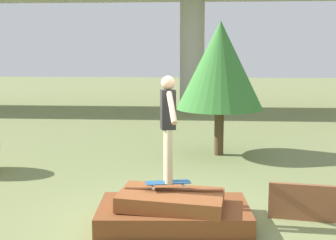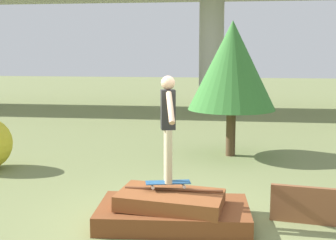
% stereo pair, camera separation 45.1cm
% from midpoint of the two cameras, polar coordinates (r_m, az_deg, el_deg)
% --- Properties ---
extents(ground_plane, '(80.00, 80.00, 0.00)m').
position_cam_midpoint_polar(ground_plane, '(7.79, 2.37, -12.49)').
color(ground_plane, olive).
extents(scrap_pile, '(2.51, 1.55, 0.59)m').
position_cam_midpoint_polar(scrap_pile, '(7.68, 2.30, -10.97)').
color(scrap_pile, brown).
rests_on(scrap_pile, ground_plane).
extents(scrap_plank_loose, '(1.09, 0.27, 0.61)m').
position_cam_midpoint_polar(scrap_plank_loose, '(8.07, 17.88, -9.83)').
color(scrap_plank_loose, brown).
rests_on(scrap_plank_loose, ground_plane).
extents(skateboard, '(0.75, 0.39, 0.09)m').
position_cam_midpoint_polar(skateboard, '(7.62, 1.71, -7.67)').
color(skateboard, '#23517F').
rests_on(skateboard, scrap_pile).
extents(skater, '(0.37, 1.17, 1.71)m').
position_cam_midpoint_polar(skater, '(7.40, 1.75, -0.12)').
color(skater, '#C6B78E').
rests_on(skater, skateboard).
extents(tree_behind_left, '(2.28, 2.28, 3.54)m').
position_cam_midpoint_polar(tree_behind_left, '(12.32, 8.87, 6.55)').
color(tree_behind_left, '#4C3823').
rests_on(tree_behind_left, ground_plane).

